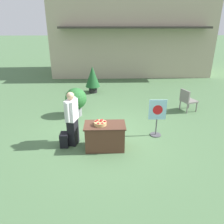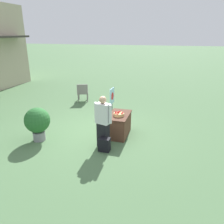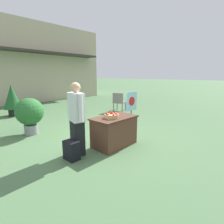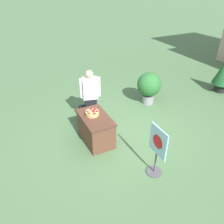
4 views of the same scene
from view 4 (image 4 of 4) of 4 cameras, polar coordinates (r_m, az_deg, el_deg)
ground_plane at (r=6.41m, az=2.66°, el=-5.18°), size 120.00×120.00×0.00m
display_table at (r=5.88m, az=-4.24°, el=-4.41°), size 1.19×0.69×0.77m
apple_basket at (r=5.72m, az=-5.18°, el=-0.23°), size 0.36×0.36×0.16m
person_visitor at (r=6.48m, az=-5.62°, el=4.03°), size 0.36×0.59×1.66m
backpack at (r=6.97m, az=-7.02°, el=0.03°), size 0.24×0.34×0.42m
poster_board at (r=4.87m, az=11.67°, el=-9.78°), size 0.56×0.36×1.24m
potted_plant_near_left at (r=7.67m, az=9.67°, el=6.81°), size 0.83×0.83×1.14m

